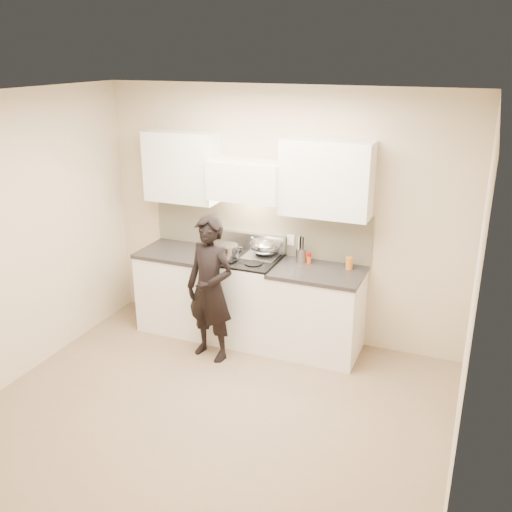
# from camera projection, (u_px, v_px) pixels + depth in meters

# --- Properties ---
(ground_plane) EXTENTS (4.00, 4.00, 0.00)m
(ground_plane) POSITION_uv_depth(u_px,v_px,m) (211.00, 414.00, 5.02)
(ground_plane) COLOR #856D4F
(room_shell) EXTENTS (4.04, 3.54, 2.70)m
(room_shell) POSITION_uv_depth(u_px,v_px,m) (219.00, 228.00, 4.81)
(room_shell) COLOR #C7B596
(room_shell) RESTS_ON ground
(stove) EXTENTS (0.76, 0.65, 0.96)m
(stove) POSITION_uv_depth(u_px,v_px,m) (243.00, 298.00, 6.20)
(stove) COLOR white
(stove) RESTS_ON ground
(counter_right) EXTENTS (0.92, 0.67, 0.92)m
(counter_right) POSITION_uv_depth(u_px,v_px,m) (317.00, 311.00, 5.91)
(counter_right) COLOR white
(counter_right) RESTS_ON ground
(counter_left) EXTENTS (0.82, 0.67, 0.92)m
(counter_left) POSITION_uv_depth(u_px,v_px,m) (180.00, 288.00, 6.48)
(counter_left) COLOR white
(counter_left) RESTS_ON ground
(wok) EXTENTS (0.33, 0.40, 0.26)m
(wok) POSITION_uv_depth(u_px,v_px,m) (265.00, 247.00, 6.05)
(wok) COLOR #A0A1B3
(wok) RESTS_ON stove
(stock_pot) EXTENTS (0.33, 0.26, 0.16)m
(stock_pot) POSITION_uv_depth(u_px,v_px,m) (227.00, 252.00, 5.92)
(stock_pot) COLOR #A0A1B3
(stock_pot) RESTS_ON stove
(utensil_crock) EXTENTS (0.11, 0.11, 0.28)m
(utensil_crock) POSITION_uv_depth(u_px,v_px,m) (301.00, 254.00, 5.95)
(utensil_crock) COLOR #A0A0A0
(utensil_crock) RESTS_ON counter_right
(spice_jar) EXTENTS (0.05, 0.05, 0.10)m
(spice_jar) POSITION_uv_depth(u_px,v_px,m) (309.00, 258.00, 5.93)
(spice_jar) COLOR #E75717
(spice_jar) RESTS_ON counter_right
(oil_glass) EXTENTS (0.07, 0.07, 0.12)m
(oil_glass) POSITION_uv_depth(u_px,v_px,m) (349.00, 263.00, 5.76)
(oil_glass) COLOR #CA6D21
(oil_glass) RESTS_ON counter_right
(person) EXTENTS (0.62, 0.48, 1.52)m
(person) POSITION_uv_depth(u_px,v_px,m) (210.00, 289.00, 5.72)
(person) COLOR black
(person) RESTS_ON ground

